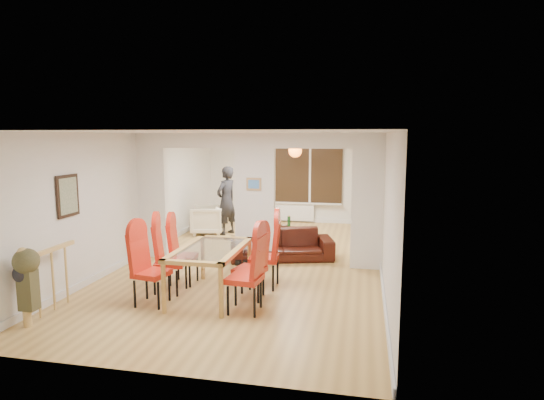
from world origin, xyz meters
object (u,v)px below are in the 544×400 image
(dining_chair_lc, at_px, (183,253))
(television, at_px, (358,228))
(armchair, at_px, (207,220))
(coffee_table, at_px, (283,232))
(sofa, at_px, (282,244))
(dining_chair_la, at_px, (151,268))
(bottle, at_px, (289,222))
(bowl, at_px, (284,226))
(dining_chair_ra, at_px, (245,272))
(dining_chair_lb, at_px, (170,257))
(person, at_px, (226,201))
(dining_table, at_px, (211,272))
(dining_chair_rb, at_px, (250,265))
(dining_chair_rc, at_px, (264,253))

(dining_chair_lc, distance_m, television, 5.10)
(armchair, relative_size, coffee_table, 0.82)
(sofa, xyz_separation_m, television, (1.52, 2.28, -0.05))
(dining_chair_la, xyz_separation_m, television, (2.98, 5.21, -0.32))
(dining_chair_lc, relative_size, bottle, 3.54)
(sofa, height_order, bowl, sofa)
(dining_chair_lc, xyz_separation_m, dining_chair_ra, (1.36, -1.02, 0.04))
(bowl, bearing_deg, dining_chair_lb, -103.43)
(armchair, xyz_separation_m, person, (0.50, 0.08, 0.52))
(person, relative_size, television, 2.00)
(dining_chair_la, relative_size, armchair, 1.42)
(dining_table, xyz_separation_m, sofa, (0.70, 2.42, -0.09))
(television, bearing_deg, dining_chair_rb, 156.87)
(dining_chair_lb, xyz_separation_m, television, (2.94, 4.64, -0.32))
(dining_chair_rc, relative_size, sofa, 0.56)
(bottle, distance_m, bowl, 0.19)
(armchair, bearing_deg, sofa, 37.99)
(dining_table, height_order, television, dining_table)
(dining_table, relative_size, dining_chair_rb, 1.56)
(dining_chair_la, distance_m, coffee_table, 5.16)
(dining_chair_lb, bearing_deg, dining_chair_lc, 69.10)
(television, xyz_separation_m, bottle, (-1.72, -0.14, 0.13))
(bowl, bearing_deg, dining_chair_rb, -86.69)
(dining_table, height_order, bowl, dining_table)
(dining_chair_la, xyz_separation_m, dining_chair_rc, (1.49, 1.13, 0.02))
(dining_chair_rb, bearing_deg, sofa, 102.24)
(dining_chair_rb, relative_size, person, 0.62)
(dining_chair_rc, bearing_deg, dining_table, -144.87)
(dining_chair_lb, height_order, dining_chair_rb, dining_chair_lb)
(dining_chair_rc, bearing_deg, coffee_table, 90.05)
(dining_chair_ra, xyz_separation_m, armchair, (-2.33, 4.94, -0.22))
(dining_chair_lb, distance_m, dining_chair_ra, 1.52)
(dining_chair_lb, xyz_separation_m, bottle, (1.21, 4.50, -0.20))
(sofa, bearing_deg, bowl, 82.65)
(dining_table, distance_m, dining_chair_rb, 0.65)
(dining_chair_lc, xyz_separation_m, dining_chair_rb, (1.30, -0.48, 0.00))
(person, bearing_deg, television, 117.06)
(television, bearing_deg, bottle, 90.26)
(dining_chair_lc, height_order, coffee_table, dining_chair_lc)
(dining_chair_la, height_order, dining_chair_rb, dining_chair_la)
(dining_chair_la, bearing_deg, dining_chair_ra, 10.00)
(dining_table, height_order, coffee_table, dining_table)
(dining_chair_ra, distance_m, dining_chair_rb, 0.54)
(dining_table, height_order, dining_chair_ra, dining_chair_ra)
(television, distance_m, bowl, 1.85)
(dining_chair_lc, relative_size, dining_chair_ra, 0.93)
(dining_chair_rb, height_order, bowl, dining_chair_rb)
(dining_table, bearing_deg, dining_chair_ra, -36.10)
(dining_chair_rb, height_order, armchair, dining_chair_rb)
(television, relative_size, coffee_table, 0.90)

